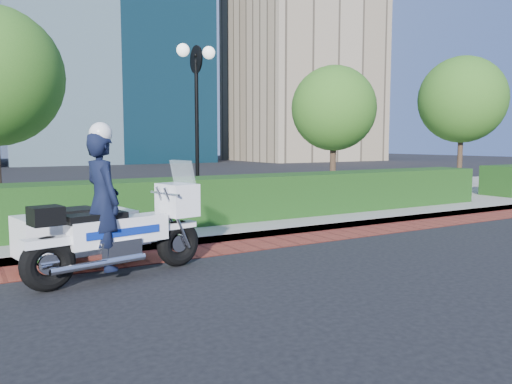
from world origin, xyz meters
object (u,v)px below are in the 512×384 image
police_motorcycle (99,223)px  tree_d (462,100)px  lamppost (197,102)px  tree_c (334,109)px

police_motorcycle → tree_d: bearing=8.6°
police_motorcycle → lamppost: bearing=39.7°
lamppost → police_motorcycle: (-3.51, -4.35, -2.20)m
tree_c → tree_d: 6.52m
lamppost → police_motorcycle: bearing=-128.9°
tree_c → police_motorcycle: tree_c is taller
tree_c → police_motorcycle: bearing=-147.9°
lamppost → tree_d: bearing=6.2°
lamppost → police_motorcycle: 6.00m
lamppost → tree_c: 5.65m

